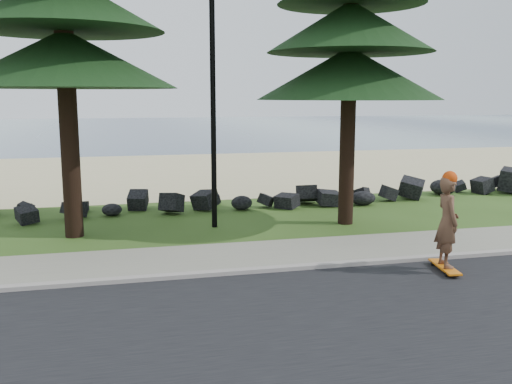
% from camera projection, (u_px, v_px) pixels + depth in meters
% --- Properties ---
extents(ground, '(160.00, 160.00, 0.00)m').
position_uv_depth(ground, '(240.00, 261.00, 11.88)').
color(ground, '#2F4A17').
rests_on(ground, ground).
extents(road, '(160.00, 7.00, 0.02)m').
position_uv_depth(road, '(310.00, 354.00, 7.56)').
color(road, black).
rests_on(road, ground).
extents(kerb, '(160.00, 0.20, 0.10)m').
position_uv_depth(kerb, '(249.00, 271.00, 11.01)').
color(kerb, '#9C938C').
rests_on(kerb, ground).
extents(sidewalk, '(160.00, 2.00, 0.08)m').
position_uv_depth(sidewalk, '(238.00, 256.00, 12.06)').
color(sidewalk, gray).
rests_on(sidewalk, ground).
extents(beach_sand, '(160.00, 15.00, 0.01)m').
position_uv_depth(beach_sand, '(174.00, 172.00, 25.78)').
color(beach_sand, '#C2B981').
rests_on(beach_sand, ground).
extents(ocean, '(160.00, 58.00, 0.01)m').
position_uv_depth(ocean, '(141.00, 128.00, 60.77)').
color(ocean, '#354A65').
rests_on(ocean, ground).
extents(seawall_boulders, '(60.00, 2.40, 1.10)m').
position_uv_depth(seawall_boulders, '(202.00, 209.00, 17.25)').
color(seawall_boulders, black).
rests_on(seawall_boulders, ground).
extents(lamp_post, '(0.25, 0.14, 8.14)m').
position_uv_depth(lamp_post, '(213.00, 66.00, 14.26)').
color(lamp_post, black).
rests_on(lamp_post, ground).
extents(skateboarder, '(0.52, 1.09, 1.97)m').
position_uv_depth(skateboarder, '(447.00, 222.00, 10.96)').
color(skateboarder, orange).
rests_on(skateboarder, ground).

